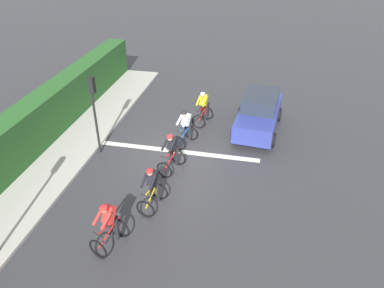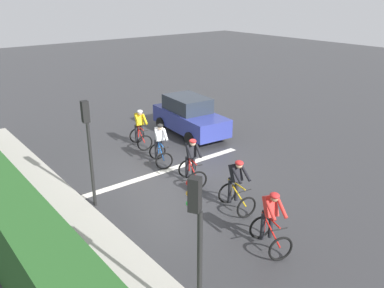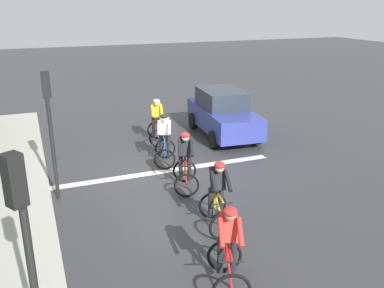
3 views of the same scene
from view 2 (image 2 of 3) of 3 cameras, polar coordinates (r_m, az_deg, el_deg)
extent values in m
plane|color=#333335|center=(15.01, -3.42, -3.95)|extent=(80.00, 80.00, 0.00)
cube|color=#ADA89E|center=(11.50, -17.69, -13.08)|extent=(2.80, 21.48, 0.12)
cube|color=gray|center=(11.16, -22.22, -13.24)|extent=(0.44, 21.48, 0.65)
cube|color=#265623|center=(10.74, -24.28, -10.48)|extent=(1.10, 21.48, 2.08)
cube|color=silver|center=(15.11, -3.72, -3.77)|extent=(7.00, 0.30, 0.01)
torus|color=black|center=(10.49, 12.43, -14.29)|extent=(0.66, 0.28, 0.68)
torus|color=black|center=(11.21, 9.69, -11.56)|extent=(0.66, 0.28, 0.68)
cylinder|color=red|center=(10.71, 11.10, -11.77)|extent=(0.36, 0.95, 0.51)
cylinder|color=red|center=(10.92, 10.29, -10.86)|extent=(0.04, 0.04, 0.55)
cylinder|color=red|center=(10.53, 11.34, -10.64)|extent=(0.27, 0.69, 0.04)
cube|color=black|center=(10.77, 10.40, -9.53)|extent=(0.17, 0.24, 0.04)
cylinder|color=black|center=(10.29, 12.35, -11.71)|extent=(0.41, 0.17, 0.03)
cube|color=red|center=(10.47, 11.05, -8.63)|extent=(0.42, 0.48, 0.57)
sphere|color=#9E7051|center=(10.21, 11.60, -7.50)|extent=(0.20, 0.20, 0.20)
ellipsoid|color=red|center=(10.17, 11.63, -7.16)|extent=(0.32, 0.34, 0.14)
cylinder|color=black|center=(10.92, 11.10, -11.18)|extent=(0.12, 0.12, 0.74)
cylinder|color=black|center=(10.81, 9.98, -11.45)|extent=(0.12, 0.12, 0.74)
cylinder|color=red|center=(10.31, 12.65, -8.92)|extent=(0.24, 0.48, 0.37)
cylinder|color=red|center=(10.16, 11.09, -9.27)|extent=(0.24, 0.48, 0.37)
torus|color=black|center=(12.08, 7.71, -8.88)|extent=(0.68, 0.18, 0.68)
torus|color=black|center=(12.80, 5.04, -6.92)|extent=(0.68, 0.18, 0.68)
cylinder|color=gold|center=(12.32, 6.38, -6.86)|extent=(0.22, 0.98, 0.51)
cylinder|color=gold|center=(12.53, 5.59, -6.19)|extent=(0.04, 0.04, 0.55)
cylinder|color=gold|center=(12.15, 6.57, -5.81)|extent=(0.17, 0.71, 0.04)
cube|color=black|center=(12.40, 5.64, -4.98)|extent=(0.14, 0.23, 0.04)
cylinder|color=black|center=(11.91, 7.54, -6.58)|extent=(0.42, 0.11, 0.03)
cube|color=black|center=(12.12, 6.23, -4.07)|extent=(0.37, 0.46, 0.57)
sphere|color=tan|center=(11.88, 6.70, -2.98)|extent=(0.20, 0.20, 0.20)
ellipsoid|color=red|center=(11.85, 6.71, -2.67)|extent=(0.29, 0.32, 0.14)
cylinder|color=black|center=(12.53, 6.31, -6.42)|extent=(0.12, 0.12, 0.74)
cylinder|color=black|center=(12.41, 5.38, -6.68)|extent=(0.12, 0.12, 0.74)
cylinder|color=black|center=(11.97, 7.64, -4.17)|extent=(0.17, 0.49, 0.37)
cylinder|color=black|center=(11.80, 6.37, -4.50)|extent=(0.17, 0.49, 0.37)
torus|color=black|center=(13.55, 0.80, -5.18)|extent=(0.67, 0.26, 0.68)
torus|color=black|center=(14.41, -0.68, -3.51)|extent=(0.67, 0.26, 0.68)
cylinder|color=red|center=(13.88, 0.03, -3.39)|extent=(0.34, 0.95, 0.51)
cylinder|color=red|center=(14.13, -0.41, -2.82)|extent=(0.04, 0.04, 0.55)
cylinder|color=red|center=(13.72, 0.11, -2.42)|extent=(0.26, 0.69, 0.04)
cube|color=black|center=(14.01, -0.41, -1.71)|extent=(0.16, 0.24, 0.04)
cylinder|color=black|center=(13.43, 0.65, -3.09)|extent=(0.41, 0.16, 0.03)
cube|color=black|center=(13.72, -0.12, -0.86)|extent=(0.41, 0.48, 0.57)
sphere|color=beige|center=(13.47, 0.11, 0.13)|extent=(0.20, 0.20, 0.20)
ellipsoid|color=red|center=(13.45, 0.11, 0.41)|extent=(0.31, 0.34, 0.14)
cylinder|color=black|center=(14.10, 0.20, -3.06)|extent=(0.12, 0.12, 0.74)
cylinder|color=black|center=(14.02, -0.72, -3.20)|extent=(0.12, 0.12, 0.74)
cylinder|color=black|center=(13.51, 0.94, -0.98)|extent=(0.23, 0.48, 0.37)
cylinder|color=black|center=(13.40, -0.33, -1.16)|extent=(0.23, 0.48, 0.37)
torus|color=black|center=(15.08, -3.95, -2.43)|extent=(0.66, 0.28, 0.68)
torus|color=black|center=(15.99, -4.92, -1.05)|extent=(0.66, 0.28, 0.68)
cylinder|color=#1E59B2|center=(15.44, -4.47, -0.86)|extent=(0.37, 0.95, 0.51)
cylinder|color=#1E59B2|center=(15.70, -4.77, -0.39)|extent=(0.04, 0.04, 0.55)
cylinder|color=#1E59B2|center=(15.29, -4.45, 0.03)|extent=(0.28, 0.69, 0.04)
cube|color=black|center=(15.60, -4.80, 0.62)|extent=(0.17, 0.24, 0.04)
cylinder|color=black|center=(14.98, -4.10, -0.52)|extent=(0.41, 0.17, 0.03)
cube|color=white|center=(15.31, -4.64, 1.43)|extent=(0.42, 0.49, 0.57)
sphere|color=beige|center=(15.07, -4.52, 2.35)|extent=(0.20, 0.20, 0.20)
ellipsoid|color=black|center=(15.05, -4.53, 2.61)|extent=(0.32, 0.34, 0.14)
cylinder|color=black|center=(15.65, -4.24, -0.61)|extent=(0.12, 0.12, 0.74)
cylinder|color=black|center=(15.60, -5.09, -0.71)|extent=(0.12, 0.12, 0.74)
cylinder|color=white|center=(15.07, -3.78, 1.34)|extent=(0.24, 0.48, 0.37)
cylinder|color=white|center=(14.99, -4.96, 1.21)|extent=(0.24, 0.48, 0.37)
torus|color=black|center=(16.92, -6.69, 0.14)|extent=(0.68, 0.20, 0.68)
torus|color=black|center=(17.83, -7.80, 1.19)|extent=(0.68, 0.20, 0.68)
cylinder|color=red|center=(17.29, -7.30, 1.46)|extent=(0.26, 0.97, 0.51)
cylinder|color=red|center=(17.56, -7.63, 1.83)|extent=(0.04, 0.04, 0.55)
cylinder|color=red|center=(17.15, -7.29, 2.27)|extent=(0.20, 0.71, 0.04)
cube|color=black|center=(17.46, -7.68, 2.75)|extent=(0.14, 0.24, 0.04)
cylinder|color=black|center=(16.84, -6.88, 1.85)|extent=(0.42, 0.12, 0.03)
cube|color=yellow|center=(17.19, -7.51, 3.51)|extent=(0.38, 0.46, 0.57)
sphere|color=tan|center=(16.96, -7.39, 4.37)|extent=(0.20, 0.20, 0.20)
ellipsoid|color=silver|center=(16.94, -7.40, 4.60)|extent=(0.29, 0.33, 0.14)
cylinder|color=black|center=(17.51, -7.15, 1.66)|extent=(0.12, 0.12, 0.74)
cylinder|color=black|center=(17.44, -7.89, 1.54)|extent=(0.12, 0.12, 0.74)
cylinder|color=yellow|center=(16.96, -6.69, 3.50)|extent=(0.19, 0.49, 0.37)
cylinder|color=yellow|center=(16.86, -7.71, 3.35)|extent=(0.19, 0.49, 0.37)
cube|color=navy|center=(18.60, -0.24, 3.40)|extent=(2.06, 4.24, 0.80)
cube|color=#262D38|center=(18.59, -0.67, 5.74)|extent=(1.68, 2.26, 0.66)
cylinder|color=black|center=(18.19, 4.15, 1.67)|extent=(0.28, 0.66, 0.64)
cylinder|color=black|center=(17.28, -0.26, 0.68)|extent=(0.28, 0.66, 0.64)
cylinder|color=black|center=(20.16, -0.23, 3.67)|extent=(0.28, 0.66, 0.64)
cylinder|color=black|center=(19.35, -4.37, 2.85)|extent=(0.28, 0.66, 0.64)
cube|color=#EAEACC|center=(17.30, 4.81, 2.30)|extent=(0.29, 0.10, 0.16)
cube|color=#EAEACC|center=(16.72, 2.05, 1.70)|extent=(0.29, 0.10, 0.16)
cylinder|color=black|center=(12.55, -14.04, -3.00)|extent=(0.10, 0.10, 2.70)
cube|color=black|center=(12.08, -14.89, 4.43)|extent=(0.22, 0.22, 0.64)
sphere|color=red|center=(12.12, -15.15, 5.46)|extent=(0.11, 0.11, 0.11)
sphere|color=orange|center=(12.18, -15.06, 4.55)|extent=(0.11, 0.11, 0.11)
sphere|color=green|center=(12.23, -14.97, 3.65)|extent=(0.11, 0.11, 0.11)
cylinder|color=black|center=(7.88, 1.08, -18.06)|extent=(0.10, 0.10, 2.70)
cube|color=black|center=(6.98, 0.40, -7.16)|extent=(0.27, 0.27, 0.64)
sphere|color=red|center=(6.92, -0.45, -5.54)|extent=(0.11, 0.11, 0.11)
sphere|color=orange|center=(7.02, -0.44, -7.00)|extent=(0.11, 0.11, 0.11)
sphere|color=green|center=(7.11, -0.44, -8.42)|extent=(0.11, 0.11, 0.11)
camera|label=1|loc=(11.57, 66.13, 21.13)|focal=35.07mm
camera|label=3|loc=(4.37, 47.74, -4.67)|focal=38.92mm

